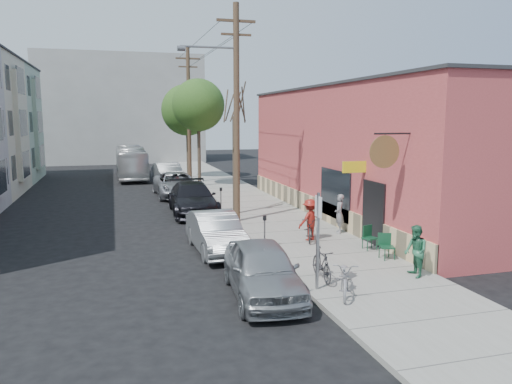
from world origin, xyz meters
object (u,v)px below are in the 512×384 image
object	(u,v)px
car_0	(263,270)
car_1	(216,233)
parked_bike_a	(322,264)
tree_leafy_mid	(198,105)
parking_meter_near	(265,226)
patron_grey	(339,214)
patio_chair_b	(387,247)
tree_leafy_far	(187,110)
parking_meter_far	(221,195)
parked_bike_b	(345,277)
car_3	(176,185)
cyclist	(310,220)
car_4	(168,174)
sign_post	(318,232)
car_2	(193,199)
patio_chair_a	(370,238)
tree_bare	(235,165)
bus	(131,162)
patron_green	(416,251)
utility_pole_near	(235,109)

from	to	relation	value
car_0	car_1	bearing A→B (deg)	98.35
parked_bike_a	tree_leafy_mid	bearing A→B (deg)	94.63
parking_meter_near	patron_grey	xyz separation A→B (m)	(3.79, 1.52, -0.00)
patio_chair_b	patron_grey	xyz separation A→B (m)	(0.14, 4.15, 0.39)
tree_leafy_mid	tree_leafy_far	world-z (taller)	tree_leafy_mid
parking_meter_far	parked_bike_b	distance (m)	13.37
car_0	car_3	bearing A→B (deg)	95.09
patio_chair_b	cyclist	xyz separation A→B (m)	(-1.56, 3.26, 0.40)
parked_bike_b	car_4	world-z (taller)	car_4
car_0	car_3	distance (m)	18.90
sign_post	car_2	distance (m)	13.19
cyclist	patron_grey	bearing A→B (deg)	-171.83
patron_grey	car_1	xyz separation A→B (m)	(-5.55, -1.04, -0.24)
car_1	cyclist	bearing A→B (deg)	0.63
cyclist	patio_chair_a	bearing A→B (deg)	110.40
patron_grey	car_3	xyz separation A→B (m)	(-5.34, 12.82, -0.20)
patron_grey	car_4	xyz separation A→B (m)	(-5.24, 18.62, -0.15)
tree_leafy_far	car_1	bearing A→B (deg)	-95.75
sign_post	tree_bare	xyz separation A→B (m)	(0.45, 11.81, 0.80)
patio_chair_a	parked_bike_a	bearing A→B (deg)	-157.22
parking_meter_near	car_3	xyz separation A→B (m)	(-1.55, 14.34, -0.21)
bus	car_1	bearing A→B (deg)	-85.52
parking_meter_near	cyclist	distance (m)	2.18
car_3	sign_post	bearing A→B (deg)	-86.19
parked_bike_b	parking_meter_near	bearing A→B (deg)	121.81
tree_leafy_far	patron_green	size ratio (longest dim) A/B	4.70
parked_bike_b	bus	size ratio (longest dim) A/B	0.20
patron_grey	tree_leafy_far	bearing A→B (deg)	-153.45
tree_leafy_far	parking_meter_far	bearing A→B (deg)	-92.02
patio_chair_a	tree_bare	bearing A→B (deg)	92.09
tree_bare	tree_leafy_mid	size ratio (longest dim) A/B	0.65
tree_bare	parked_bike_a	world-z (taller)	tree_bare
tree_leafy_far	parked_bike_b	xyz separation A→B (m)	(0.11, -28.92, -4.99)
parking_meter_far	tree_bare	xyz separation A→B (m)	(0.55, -0.90, 1.65)
car_4	tree_leafy_mid	bearing A→B (deg)	-53.22
patron_green	car_0	distance (m)	4.90
parking_meter_far	patron_green	world-z (taller)	patron_green
parking_meter_far	tree_bare	distance (m)	1.96
patron_green	parked_bike_b	xyz separation A→B (m)	(-2.79, -0.85, -0.31)
utility_pole_near	car_1	size ratio (longest dim) A/B	2.22
tree_bare	patron_grey	world-z (taller)	tree_bare
tree_bare	patron_grey	bearing A→B (deg)	-59.37
parking_meter_near	patron_grey	bearing A→B (deg)	21.86
car_3	bus	xyz separation A→B (m)	(-2.42, 11.18, 0.55)
sign_post	car_1	size ratio (longest dim) A/B	0.62
parking_meter_near	parking_meter_far	bearing A→B (deg)	90.00
tree_leafy_far	bus	distance (m)	6.58
car_0	tree_leafy_far	bearing A→B (deg)	90.71
patio_chair_b	car_4	distance (m)	23.33
patron_green	car_0	world-z (taller)	patron_green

